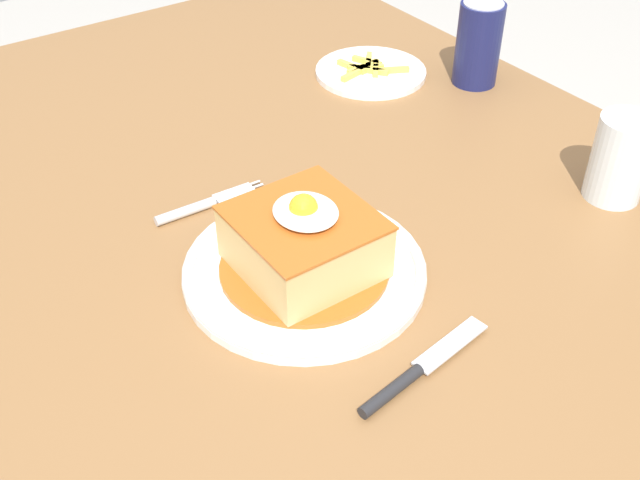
{
  "coord_description": "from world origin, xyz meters",
  "views": [
    {
      "loc": [
        0.53,
        -0.37,
        1.29
      ],
      "look_at": [
        0.02,
        -0.01,
        0.79
      ],
      "focal_mm": 43.14,
      "sensor_mm": 36.0,
      "label": 1
    }
  ],
  "objects_px": {
    "fork": "(202,206)",
    "drinking_glass": "(619,164)",
    "soda_can": "(478,44)",
    "main_plate": "(305,270)",
    "side_plate_fries": "(370,72)",
    "knife": "(409,377)"
  },
  "relations": [
    {
      "from": "fork",
      "to": "soda_can",
      "type": "distance_m",
      "value": 0.5
    },
    {
      "from": "main_plate",
      "to": "side_plate_fries",
      "type": "relative_size",
      "value": 1.51
    },
    {
      "from": "fork",
      "to": "main_plate",
      "type": "bearing_deg",
      "value": 10.68
    },
    {
      "from": "fork",
      "to": "soda_can",
      "type": "relative_size",
      "value": 1.14
    },
    {
      "from": "fork",
      "to": "side_plate_fries",
      "type": "distance_m",
      "value": 0.41
    },
    {
      "from": "main_plate",
      "to": "fork",
      "type": "xyz_separation_m",
      "value": [
        -0.17,
        -0.03,
        -0.0
      ]
    },
    {
      "from": "fork",
      "to": "drinking_glass",
      "type": "distance_m",
      "value": 0.49
    },
    {
      "from": "soda_can",
      "to": "side_plate_fries",
      "type": "xyz_separation_m",
      "value": [
        -0.11,
        -0.11,
        -0.06
      ]
    },
    {
      "from": "knife",
      "to": "side_plate_fries",
      "type": "bearing_deg",
      "value": 145.17
    },
    {
      "from": "knife",
      "to": "soda_can",
      "type": "xyz_separation_m",
      "value": [
        -0.4,
        0.47,
        0.06
      ]
    },
    {
      "from": "drinking_glass",
      "to": "side_plate_fries",
      "type": "relative_size",
      "value": 0.62
    },
    {
      "from": "knife",
      "to": "soda_can",
      "type": "height_order",
      "value": "soda_can"
    },
    {
      "from": "knife",
      "to": "drinking_glass",
      "type": "xyz_separation_m",
      "value": [
        -0.09,
        0.39,
        0.04
      ]
    },
    {
      "from": "main_plate",
      "to": "soda_can",
      "type": "relative_size",
      "value": 2.08
    },
    {
      "from": "knife",
      "to": "side_plate_fries",
      "type": "distance_m",
      "value": 0.62
    },
    {
      "from": "fork",
      "to": "soda_can",
      "type": "xyz_separation_m",
      "value": [
        -0.05,
        0.49,
        0.06
      ]
    },
    {
      "from": "knife",
      "to": "drinking_glass",
      "type": "bearing_deg",
      "value": 102.31
    },
    {
      "from": "drinking_glass",
      "to": "side_plate_fries",
      "type": "xyz_separation_m",
      "value": [
        -0.42,
        -0.04,
        -0.04
      ]
    },
    {
      "from": "main_plate",
      "to": "soda_can",
      "type": "height_order",
      "value": "soda_can"
    },
    {
      "from": "side_plate_fries",
      "to": "soda_can",
      "type": "bearing_deg",
      "value": 46.1
    },
    {
      "from": "main_plate",
      "to": "drinking_glass",
      "type": "xyz_separation_m",
      "value": [
        0.09,
        0.39,
        0.04
      ]
    },
    {
      "from": "main_plate",
      "to": "drinking_glass",
      "type": "distance_m",
      "value": 0.4
    }
  ]
}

